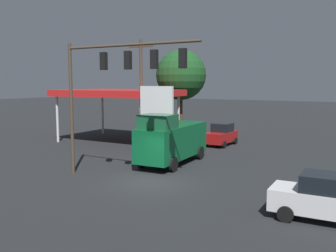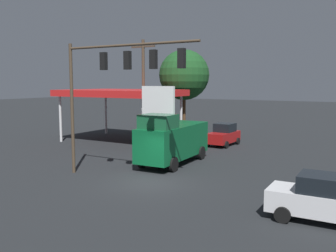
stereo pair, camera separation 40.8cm
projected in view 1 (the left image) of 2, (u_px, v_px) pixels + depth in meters
The scene contains 9 objects.
ground_plane at pixel (151, 183), 21.04m from camera, with size 200.00×200.00×0.00m, color black.
traffic_signal_assembly at pixel (116, 74), 20.96m from camera, with size 8.74×0.43×7.93m.
utility_pole at pixel (141, 90), 32.78m from camera, with size 2.40×0.26×9.29m.
gas_station_canopy at pixel (119, 93), 35.54m from camera, with size 10.61×7.89×4.92m.
price_sign at pixel (157, 109), 28.36m from camera, with size 2.79×0.27×5.33m.
sedan_waiting at pixel (327, 198), 15.11m from camera, with size 4.43×2.12×1.93m.
hatchback_crossing at pixel (221, 135), 33.51m from camera, with size 2.13×3.89×1.97m.
delivery_truck at pixel (171, 140), 25.69m from camera, with size 2.74×6.87×3.58m.
street_tree at pixel (181, 75), 39.72m from camera, with size 5.34×5.34×9.07m.
Camera 1 is at (-10.92, 17.41, 5.60)m, focal length 40.00 mm.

